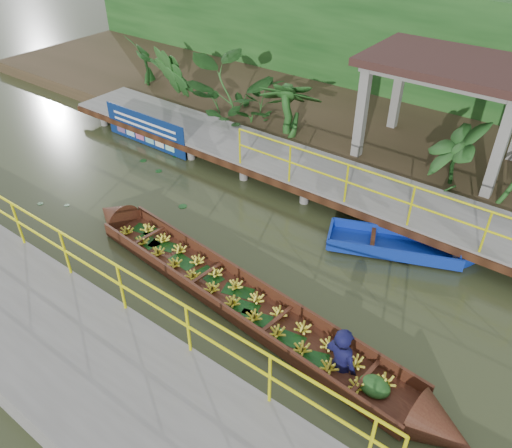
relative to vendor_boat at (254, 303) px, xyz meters
The scene contains 10 objects.
ground 2.68m from the vendor_boat, 152.01° to the left, with size 80.00×80.00×0.00m, color #2F371B.
land_strip 9.06m from the vendor_boat, 105.05° to the left, with size 30.00×8.00×0.45m, color #352D1A.
far_dock 5.23m from the vendor_boat, 116.51° to the left, with size 16.00×2.06×1.66m.
near_dock 3.24m from the vendor_boat, 114.65° to the right, with size 18.00×2.40×1.73m.
pavilion 8.00m from the vendor_boat, 85.10° to the left, with size 4.40×3.00×3.00m.
foliage_backdrop 11.62m from the vendor_boat, 101.81° to the left, with size 30.00×0.80×4.00m, color #133E14.
vendor_boat is the anchor object (origin of this frame).
moored_blue_boat 4.33m from the vendor_boat, 60.70° to the left, with size 3.50×2.10×0.82m.
blue_banner 7.97m from the vendor_boat, 152.08° to the left, with size 3.35×0.04×1.05m.
tropical_plants 7.63m from the vendor_boat, 119.76° to the left, with size 14.49×1.49×1.87m.
Camera 1 is at (6.56, -6.78, 7.13)m, focal length 35.00 mm.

